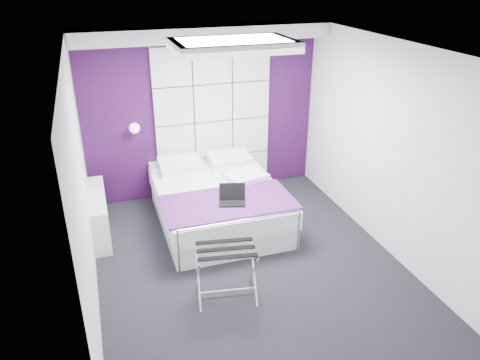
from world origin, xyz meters
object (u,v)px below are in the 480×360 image
object	(u,v)px
radiator	(99,214)
wall_lamp	(134,127)
luggage_rack	(226,272)
bed	(218,203)
laptop	(231,198)
nightstand	(166,166)

from	to	relation	value
radiator	wall_lamp	bearing A→B (deg)	49.90
radiator	luggage_rack	world-z (taller)	luggage_rack
luggage_rack	bed	bearing A→B (deg)	86.88
wall_lamp	luggage_rack	distance (m)	2.78
wall_lamp	bed	distance (m)	1.64
radiator	bed	distance (m)	1.62
radiator	laptop	distance (m)	1.83
wall_lamp	bed	bearing A→B (deg)	-44.15
wall_lamp	bed	size ratio (longest dim) A/B	0.07
luggage_rack	nightstand	bearing A→B (deg)	104.15
bed	nightstand	bearing A→B (deg)	122.14
nightstand	luggage_rack	size ratio (longest dim) A/B	0.75
laptop	wall_lamp	bearing A→B (deg)	141.43
laptop	radiator	bearing A→B (deg)	173.64
radiator	luggage_rack	xyz separation A→B (m)	(1.26, -1.80, 0.01)
luggage_rack	radiator	bearing A→B (deg)	134.30
luggage_rack	wall_lamp	bearing A→B (deg)	112.89
wall_lamp	laptop	xyz separation A→B (m)	(1.01, -1.48, -0.58)
nightstand	wall_lamp	bearing A→B (deg)	174.35
wall_lamp	nightstand	size ratio (longest dim) A/B	0.32
wall_lamp	radiator	xyz separation A→B (m)	(-0.64, -0.76, -0.92)
nightstand	laptop	world-z (taller)	laptop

